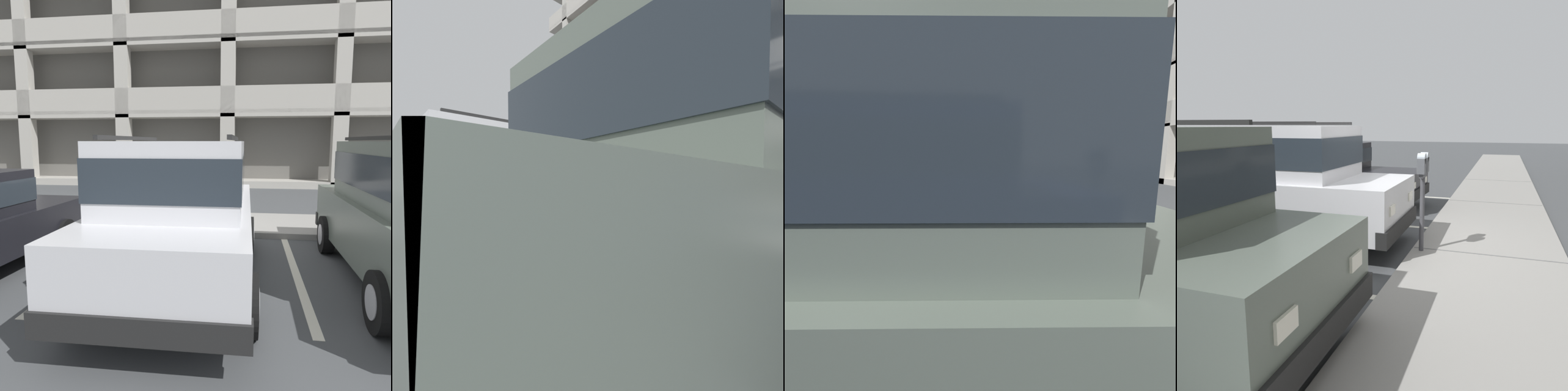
# 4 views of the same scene
# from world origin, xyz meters

# --- Properties ---
(ground_plane) EXTENTS (80.00, 80.00, 0.10)m
(ground_plane) POSITION_xyz_m (0.00, 0.00, -0.05)
(ground_plane) COLOR #444749
(sidewalk) EXTENTS (40.00, 2.20, 0.12)m
(sidewalk) POSITION_xyz_m (0.00, 1.30, 0.06)
(sidewalk) COLOR gray
(sidewalk) RESTS_ON ground_plane
(parking_stall_lines) EXTENTS (13.02, 4.80, 0.01)m
(parking_stall_lines) POSITION_xyz_m (1.61, -1.40, 0.00)
(parking_stall_lines) COLOR silver
(parking_stall_lines) RESTS_ON ground_plane
(silver_suv) EXTENTS (2.05, 4.80, 2.03)m
(silver_suv) POSITION_xyz_m (-0.01, -2.37, 1.09)
(silver_suv) COLOR silver
(silver_suv) RESTS_ON ground_plane
(red_sedan) EXTENTS (1.98, 4.55, 1.54)m
(red_sedan) POSITION_xyz_m (-3.25, -2.69, 0.82)
(red_sedan) COLOR black
(red_sedan) RESTS_ON ground_plane
(parking_meter_near) EXTENTS (0.35, 0.12, 1.47)m
(parking_meter_near) POSITION_xyz_m (0.11, 0.35, 1.22)
(parking_meter_near) COLOR #47474C
(parking_meter_near) RESTS_ON sidewalk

